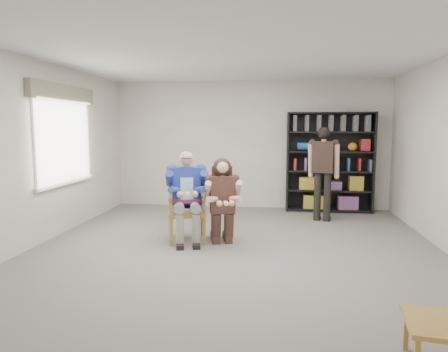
% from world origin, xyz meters
% --- Properties ---
extents(room_shell, '(6.00, 7.00, 2.80)m').
position_xyz_m(room_shell, '(0.00, 0.00, 1.40)').
color(room_shell, beige).
rests_on(room_shell, ground).
extents(floor, '(6.00, 7.00, 0.01)m').
position_xyz_m(floor, '(0.00, 0.00, 0.00)').
color(floor, slate).
rests_on(floor, ground).
extents(window_left, '(0.16, 2.00, 1.75)m').
position_xyz_m(window_left, '(-2.95, 1.00, 1.63)').
color(window_left, silver).
rests_on(window_left, room_shell).
extents(armchair, '(0.77, 0.75, 1.10)m').
position_xyz_m(armchair, '(-0.80, 0.69, 0.55)').
color(armchair, olive).
rests_on(armchair, floor).
extents(seated_man, '(0.81, 0.98, 1.43)m').
position_xyz_m(seated_man, '(-0.80, 0.69, 0.71)').
color(seated_man, '#2D3D93').
rests_on(seated_man, floor).
extents(kneeling_woman, '(0.75, 0.99, 1.31)m').
position_xyz_m(kneeling_woman, '(-0.22, 0.57, 0.65)').
color(kneeling_woman, '#3D2621').
rests_on(kneeling_woman, floor).
extents(bookshelf, '(1.80, 0.38, 2.10)m').
position_xyz_m(bookshelf, '(1.70, 3.28, 1.05)').
color(bookshelf, black).
rests_on(bookshelf, floor).
extents(standing_man, '(0.62, 0.45, 1.79)m').
position_xyz_m(standing_man, '(1.46, 2.35, 0.89)').
color(standing_man, black).
rests_on(standing_man, floor).
extents(side_table, '(0.58, 0.58, 0.36)m').
position_xyz_m(side_table, '(1.82, -2.37, 0.18)').
color(side_table, olive).
rests_on(side_table, floor).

